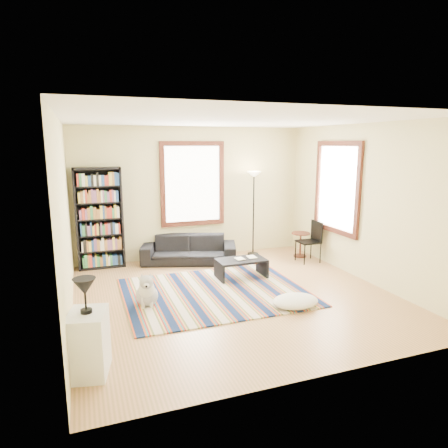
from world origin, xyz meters
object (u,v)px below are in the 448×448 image
object	(u,v)px
floor_lamp	(253,214)
dog	(147,289)
floor_cushion	(295,301)
sofa	(189,249)
white_cabinet	(89,343)
folding_chair	(308,242)
coffee_table	(241,269)
bookshelf	(99,219)
side_table	(300,245)

from	to	relation	value
floor_lamp	dog	bearing A→B (deg)	-142.51
floor_cushion	dog	xyz separation A→B (m)	(-2.12, 0.84, 0.18)
sofa	white_cabinet	size ratio (longest dim) A/B	2.76
sofa	folding_chair	distance (m)	2.50
white_cabinet	floor_lamp	bearing A→B (deg)	58.88
coffee_table	dog	world-z (taller)	dog
bookshelf	dog	size ratio (longest dim) A/B	3.75
coffee_table	side_table	distance (m)	1.98
floor_cushion	white_cabinet	xyz separation A→B (m)	(-3.00, -0.82, 0.26)
coffee_table	floor_cushion	distance (m)	1.54
folding_chair	floor_cushion	bearing A→B (deg)	-126.23
floor_cushion	dog	size ratio (longest dim) A/B	1.36
side_table	folding_chair	bearing A→B (deg)	-97.27
bookshelf	floor_cushion	distance (m)	4.17
coffee_table	floor_lamp	bearing A→B (deg)	58.34
folding_chair	dog	world-z (taller)	folding_chair
floor_cushion	dog	bearing A→B (deg)	158.45
white_cabinet	dog	size ratio (longest dim) A/B	1.31
sofa	floor_lamp	size ratio (longest dim) A/B	1.04
dog	coffee_table	bearing A→B (deg)	29.10
sofa	folding_chair	bearing A→B (deg)	-0.23
sofa	dog	bearing A→B (deg)	-102.72
floor_cushion	white_cabinet	distance (m)	3.12
sofa	coffee_table	distance (m)	1.45
side_table	white_cabinet	xyz separation A→B (m)	(-4.50, -3.23, 0.08)
floor_cushion	bookshelf	bearing A→B (deg)	130.69
sofa	side_table	bearing A→B (deg)	8.85
coffee_table	side_table	size ratio (longest dim) A/B	1.67
coffee_table	dog	xyz separation A→B (m)	(-1.85, -0.68, 0.09)
side_table	folding_chair	distance (m)	0.43
sofa	white_cabinet	distance (m)	4.19
folding_chair	white_cabinet	world-z (taller)	folding_chair
sofa	dog	size ratio (longest dim) A/B	3.62
folding_chair	white_cabinet	size ratio (longest dim) A/B	1.23
side_table	bookshelf	bearing A→B (deg)	170.67
bookshelf	sofa	bearing A→B (deg)	-8.85
bookshelf	side_table	bearing A→B (deg)	-9.33
floor_lamp	dog	distance (m)	3.48
folding_chair	sofa	bearing A→B (deg)	160.83
white_cabinet	bookshelf	bearing A→B (deg)	97.64
floor_cushion	coffee_table	bearing A→B (deg)	100.04
sofa	floor_cushion	xyz separation A→B (m)	(0.92, -2.81, -0.19)
floor_cushion	side_table	size ratio (longest dim) A/B	1.34
folding_chair	white_cabinet	xyz separation A→B (m)	(-4.45, -2.83, -0.08)
sofa	folding_chair	xyz separation A→B (m)	(2.37, -0.80, 0.15)
sofa	bookshelf	distance (m)	1.90
floor_lamp	bookshelf	bearing A→B (deg)	177.00
bookshelf	coffee_table	bearing A→B (deg)	-33.30
sofa	dog	world-z (taller)	sofa
folding_chair	white_cabinet	distance (m)	5.28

